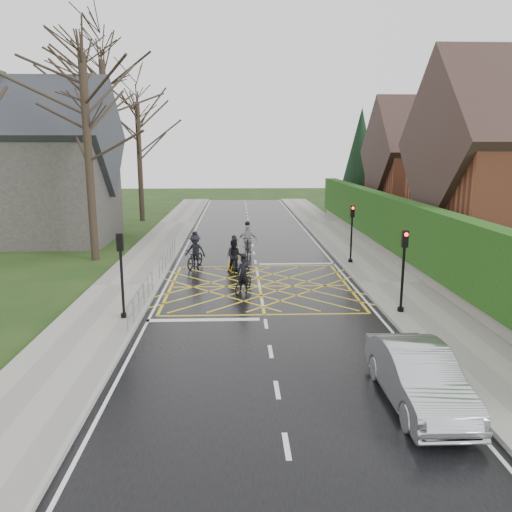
{
  "coord_description": "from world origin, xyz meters",
  "views": [
    {
      "loc": [
        -1.0,
        -21.81,
        6.05
      ],
      "look_at": [
        -0.14,
        0.55,
        1.3
      ],
      "focal_mm": 35.0,
      "sensor_mm": 36.0,
      "label": 1
    }
  ],
  "objects": [
    {
      "name": "sidewalk_right",
      "position": [
        6.0,
        0.0,
        0.07
      ],
      "size": [
        3.0,
        80.0,
        0.15
      ],
      "primitive_type": "cube",
      "color": "gray",
      "rests_on": "ground"
    },
    {
      "name": "cyclist_back",
      "position": [
        -1.12,
        2.72,
        0.68
      ],
      "size": [
        0.82,
        1.8,
        1.79
      ],
      "rotation": [
        0.0,
        0.0,
        -0.03
      ],
      "color": "black",
      "rests_on": "ground"
    },
    {
      "name": "ground",
      "position": [
        0.0,
        0.0,
        0.0
      ],
      "size": [
        120.0,
        120.0,
        0.0
      ],
      "primitive_type": "plane",
      "color": "black",
      "rests_on": "ground"
    },
    {
      "name": "cyclist_lead",
      "position": [
        -1.16,
        3.56,
        0.61
      ],
      "size": [
        1.15,
        1.91,
        1.76
      ],
      "rotation": [
        0.0,
        0.0,
        -0.31
      ],
      "color": "gold",
      "rests_on": "ground"
    },
    {
      "name": "railing_south",
      "position": [
        -4.65,
        -3.5,
        0.78
      ],
      "size": [
        0.05,
        5.04,
        1.03
      ],
      "color": "slate",
      "rests_on": "ground"
    },
    {
      "name": "tree_far",
      "position": [
        -9.3,
        22.0,
        7.19
      ],
      "size": [
        8.4,
        8.4,
        10.4
      ],
      "color": "black",
      "rests_on": "ground"
    },
    {
      "name": "cyclist_mid",
      "position": [
        -3.21,
        3.94,
        0.7
      ],
      "size": [
        1.28,
        2.09,
        1.92
      ],
      "rotation": [
        0.0,
        0.0,
        -0.3
      ],
      "color": "black",
      "rests_on": "ground"
    },
    {
      "name": "railing_north",
      "position": [
        -4.65,
        4.0,
        0.79
      ],
      "size": [
        0.05,
        6.04,
        1.03
      ],
      "color": "slate",
      "rests_on": "ground"
    },
    {
      "name": "cyclist_front",
      "position": [
        -0.4,
        6.58,
        0.76
      ],
      "size": [
        1.11,
        2.06,
        2.06
      ],
      "rotation": [
        0.0,
        0.0,
        -0.01
      ],
      "color": "black",
      "rests_on": "ground"
    },
    {
      "name": "tree_mid",
      "position": [
        -10.0,
        14.0,
        8.63
      ],
      "size": [
        10.08,
        10.08,
        12.48
      ],
      "color": "black",
      "rests_on": "ground"
    },
    {
      "name": "house_far",
      "position": [
        14.75,
        18.0,
        4.36
      ],
      "size": [
        9.8,
        8.8,
        10.3
      ],
      "color": "brown",
      "rests_on": "ground"
    },
    {
      "name": "tree_near",
      "position": [
        -9.0,
        6.0,
        7.91
      ],
      "size": [
        9.24,
        9.24,
        11.44
      ],
      "color": "black",
      "rests_on": "ground"
    },
    {
      "name": "church",
      "position": [
        -13.54,
        12.0,
        4.93
      ],
      "size": [
        8.8,
        7.8,
        11.0
      ],
      "color": "#2D2B28",
      "rests_on": "ground"
    },
    {
      "name": "cyclist_rear",
      "position": [
        -0.73,
        -0.92,
        0.56
      ],
      "size": [
        1.24,
        1.86,
        1.72
      ],
      "rotation": [
        0.0,
        0.0,
        -0.39
      ],
      "color": "black",
      "rests_on": "ground"
    },
    {
      "name": "stone_wall",
      "position": [
        7.75,
        6.0,
        0.35
      ],
      "size": [
        0.5,
        38.0,
        0.7
      ],
      "primitive_type": "cube",
      "color": "slate",
      "rests_on": "ground"
    },
    {
      "name": "hedge",
      "position": [
        7.75,
        6.0,
        2.1
      ],
      "size": [
        0.9,
        38.0,
        2.8
      ],
      "primitive_type": "cube",
      "color": "#103A0F",
      "rests_on": "stone_wall"
    },
    {
      "name": "traffic_light_sw",
      "position": [
        -5.1,
        -4.5,
        1.66
      ],
      "size": [
        0.24,
        0.31,
        3.21
      ],
      "color": "black",
      "rests_on": "ground"
    },
    {
      "name": "car",
      "position": [
        3.35,
        -10.81,
        0.71
      ],
      "size": [
        1.53,
        4.33,
        1.42
      ],
      "primitive_type": "imported",
      "rotation": [
        0.0,
        0.0,
        0.01
      ],
      "color": "#ACAEB3",
      "rests_on": "ground"
    },
    {
      "name": "traffic_light_ne",
      "position": [
        5.1,
        4.2,
        1.66
      ],
      "size": [
        0.24,
        0.31,
        3.21
      ],
      "rotation": [
        0.0,
        0.0,
        3.14
      ],
      "color": "black",
      "rests_on": "ground"
    },
    {
      "name": "road",
      "position": [
        0.0,
        0.0,
        0.01
      ],
      "size": [
        9.0,
        80.0,
        0.01
      ],
      "primitive_type": "cube",
      "color": "black",
      "rests_on": "ground"
    },
    {
      "name": "traffic_light_se",
      "position": [
        5.1,
        -4.2,
        1.66
      ],
      "size": [
        0.24,
        0.31,
        3.21
      ],
      "rotation": [
        0.0,
        0.0,
        3.14
      ],
      "color": "black",
      "rests_on": "ground"
    },
    {
      "name": "sidewalk_left",
      "position": [
        -6.0,
        0.0,
        0.07
      ],
      "size": [
        3.0,
        80.0,
        0.15
      ],
      "primitive_type": "cube",
      "color": "gray",
      "rests_on": "ground"
    },
    {
      "name": "conifer",
      "position": [
        10.75,
        26.0,
        4.99
      ],
      "size": [
        4.6,
        4.6,
        10.0
      ],
      "color": "black",
      "rests_on": "ground"
    }
  ]
}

